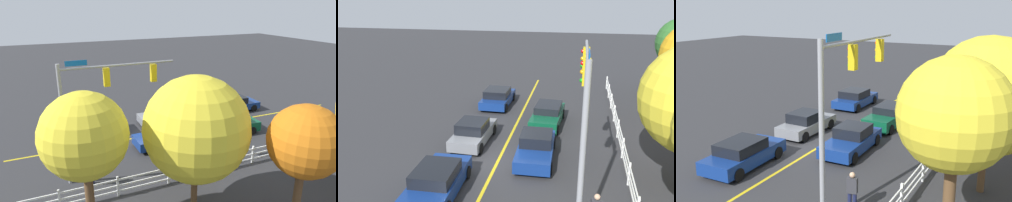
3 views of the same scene
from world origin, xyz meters
The scene contains 12 objects.
ground_plane centered at (0.00, 0.00, 0.00)m, with size 120.00×120.00×0.00m, color #2D2D30.
lane_center_stripe centered at (-4.00, 0.00, 0.00)m, with size 28.00×0.16×0.01m, color gold.
signal_assembly centered at (4.51, 4.19, 4.81)m, with size 6.41×0.38×6.88m.
car_0 centered at (-1.90, -1.96, 0.67)m, with size 4.28×1.95×1.42m.
car_1 centered at (-5.76, 2.06, 0.69)m, with size 4.66×2.09×1.40m.
car_2 centered at (3.84, -1.89, 0.68)m, with size 4.51×2.10×1.39m.
car_3 centered at (-9.15, -2.14, 0.67)m, with size 4.38×2.08×1.38m.
car_4 centered at (-0.51, 1.92, 0.67)m, with size 4.52×2.02×1.43m.
pedestrian centered at (5.26, 4.85, 0.93)m, with size 0.34×0.45×1.69m.
white_rail_fence centered at (-3.00, 6.48, 0.60)m, with size 26.10×0.10×1.15m.
tree_0 centered at (1.08, 8.95, 4.24)m, with size 4.92×4.92×6.70m.
tree_1 centered at (5.94, 8.62, 4.63)m, with size 3.60×3.60×6.46m.
Camera 3 is at (17.32, 10.88, 7.86)m, focal length 41.25 mm.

